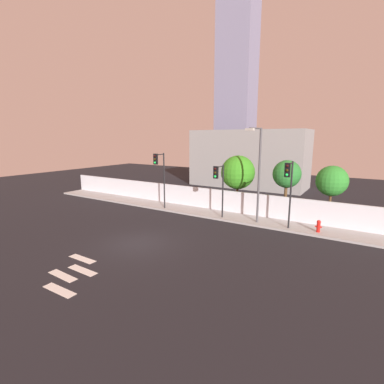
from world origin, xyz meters
TOP-DOWN VIEW (x-y plane):
  - ground_plane at (0.00, 0.00)m, footprint 80.00×80.00m
  - sidewalk at (0.00, 8.20)m, footprint 36.00×2.40m
  - perimeter_wall at (0.00, 9.49)m, footprint 36.00×0.18m
  - crosswalk_marking at (-0.04, -4.53)m, footprint 3.68×3.00m
  - traffic_light_left at (7.23, 6.73)m, footprint 0.35×1.77m
  - traffic_light_center at (2.11, 6.73)m, footprint 0.35×1.70m
  - traffic_light_right at (-3.66, 6.86)m, footprint 0.37×1.55m
  - street_lamp_curbside at (4.82, 7.53)m, footprint 0.66×1.78m
  - fire_hydrant at (9.12, 7.73)m, footprint 0.44×0.26m
  - roadside_tree_leftmost at (2.01, 10.60)m, footprint 2.94×2.94m
  - roadside_tree_midleft at (6.16, 10.60)m, footprint 2.20×2.20m
  - roadside_tree_midright at (9.41, 10.60)m, footprint 2.24×2.24m
  - low_building_distant at (-1.93, 23.49)m, footprint 14.81×6.00m
  - tower_on_skyline at (-9.17, 35.49)m, footprint 6.11×5.00m

SIDE VIEW (x-z plane):
  - ground_plane at x=0.00m, z-range 0.00..0.00m
  - crosswalk_marking at x=-0.04m, z-range 0.00..0.01m
  - sidewalk at x=0.00m, z-range 0.00..0.15m
  - fire_hydrant at x=9.12m, z-range 0.18..1.02m
  - perimeter_wall at x=0.00m, z-range 0.15..1.95m
  - traffic_light_center at x=2.11m, z-range 1.15..5.36m
  - roadside_tree_midright at x=9.41m, z-range 1.07..5.48m
  - roadside_tree_leftmost at x=2.01m, z-range 0.98..5.89m
  - roadside_tree_midleft at x=6.16m, z-range 1.20..5.88m
  - traffic_light_left at x=7.23m, z-range 1.25..5.94m
  - low_building_distant at x=-1.93m, z-range 0.00..7.40m
  - traffic_light_right at x=-3.66m, z-range 1.28..6.22m
  - street_lamp_curbside at x=4.82m, z-range 0.75..7.69m
  - tower_on_skyline at x=-9.17m, z-range 0.00..32.87m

